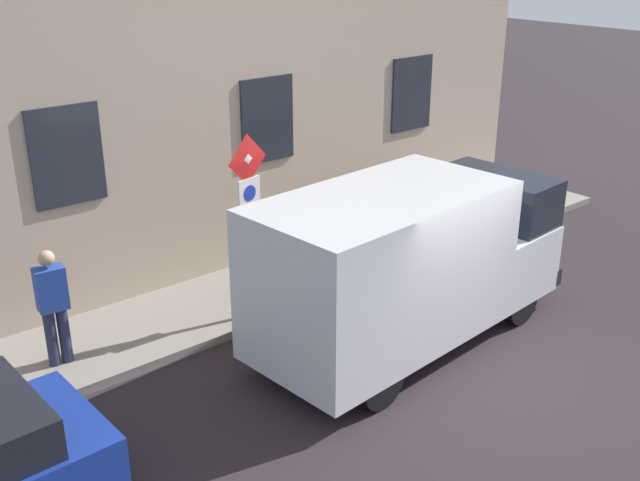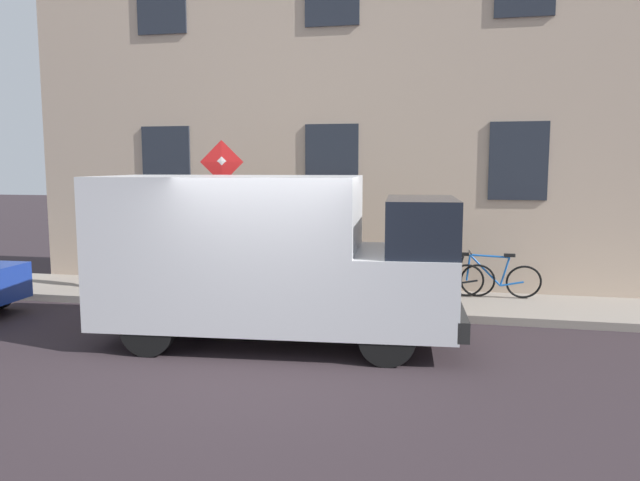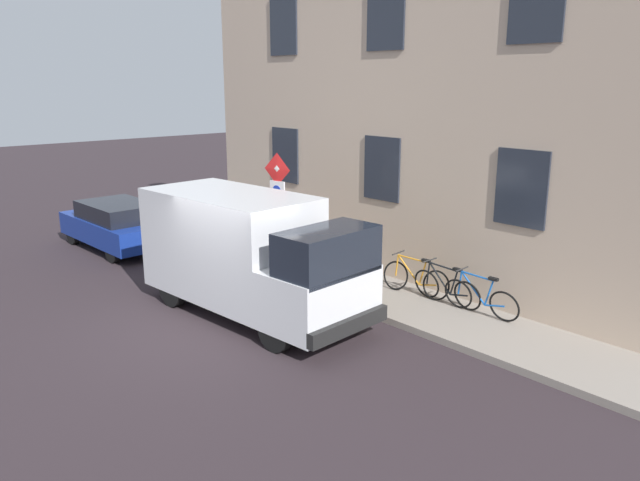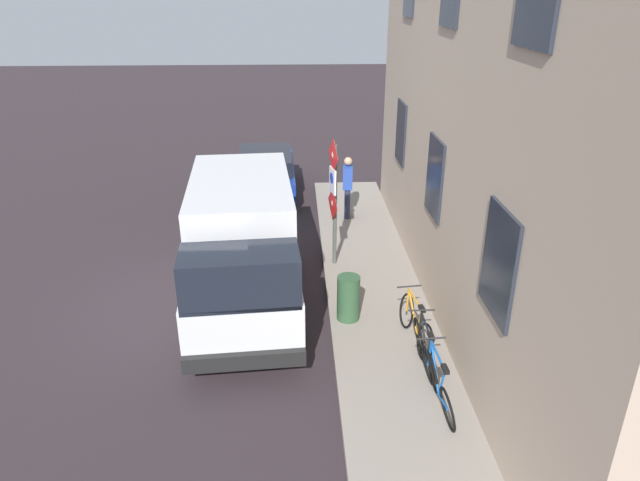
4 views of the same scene
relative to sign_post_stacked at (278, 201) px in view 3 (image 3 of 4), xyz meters
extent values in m
plane|color=#2D2328|center=(-2.92, -1.68, -1.94)|extent=(80.00, 80.00, 0.00)
cube|color=gray|center=(0.82, -1.68, -1.87)|extent=(2.04, 15.29, 0.14)
cube|color=#BFA58E|center=(2.18, -1.68, 2.33)|extent=(0.70, 13.29, 8.55)
cube|color=#232833|center=(1.81, -5.34, 0.79)|extent=(0.06, 1.10, 1.50)
cube|color=#232833|center=(1.81, -1.68, 0.79)|extent=(0.06, 1.10, 1.50)
cube|color=#232833|center=(1.81, 1.97, 0.79)|extent=(0.06, 1.10, 1.50)
cube|color=#232833|center=(1.81, -5.34, 4.21)|extent=(0.06, 1.10, 1.50)
cube|color=#232833|center=(1.81, -1.68, 4.21)|extent=(0.06, 1.10, 1.50)
cube|color=#232833|center=(1.81, 1.97, 4.21)|extent=(0.06, 1.10, 1.50)
cylinder|color=#474C47|center=(0.05, 0.01, -0.40)|extent=(0.09, 0.09, 2.81)
pyramid|color=silver|center=(-0.03, -0.01, 0.76)|extent=(0.14, 0.50, 0.50)
pyramid|color=red|center=(-0.03, 0.00, 0.76)|extent=(0.13, 0.55, 0.56)
cube|color=white|center=(-0.01, 0.00, 0.21)|extent=(0.13, 0.44, 0.56)
cylinder|color=#1933B2|center=(-0.04, 0.00, 0.27)|extent=(0.06, 0.24, 0.24)
pyramid|color=silver|center=(-0.03, -0.01, -0.34)|extent=(0.14, 0.50, 0.50)
pyramid|color=red|center=(-0.03, 0.00, -0.34)|extent=(0.13, 0.55, 0.56)
cube|color=silver|center=(-1.96, -0.87, -0.53)|extent=(2.28, 3.94, 2.18)
cube|color=silver|center=(-1.76, -3.47, -1.07)|extent=(2.10, 1.55, 1.10)
cube|color=black|center=(-1.74, -3.68, -0.17)|extent=(1.99, 1.12, 0.84)
cube|color=black|center=(-1.70, -4.21, -1.44)|extent=(2.01, 0.31, 0.28)
cylinder|color=black|center=(-0.90, -3.16, -1.56)|extent=(0.28, 0.77, 0.76)
cylinder|color=black|center=(-2.65, -3.30, -1.56)|extent=(0.28, 0.77, 0.76)
cylinder|color=black|center=(-1.15, 0.15, -1.56)|extent=(0.28, 0.77, 0.76)
cylinder|color=black|center=(-2.91, 0.02, -1.56)|extent=(0.28, 0.77, 0.76)
cube|color=navy|center=(-1.75, 5.40, -1.36)|extent=(1.86, 4.05, 0.64)
cube|color=black|center=(-1.75, 5.20, -0.86)|extent=(1.68, 2.44, 0.60)
cylinder|color=black|center=(-2.56, 6.70, -1.64)|extent=(0.20, 0.60, 0.60)
cylinder|color=black|center=(-1.02, 6.74, -1.64)|extent=(0.20, 0.60, 0.60)
cylinder|color=black|center=(-2.49, 4.06, -1.64)|extent=(0.20, 0.60, 0.60)
cylinder|color=black|center=(-0.94, 4.10, -1.64)|extent=(0.20, 0.60, 0.60)
torus|color=black|center=(1.26, -4.42, -1.47)|extent=(0.20, 0.67, 0.66)
torus|color=black|center=(1.31, -5.47, -1.47)|extent=(0.20, 0.67, 0.66)
cylinder|color=#1658B4|center=(1.27, -4.76, -1.27)|extent=(0.07, 0.60, 0.60)
cylinder|color=#1658B4|center=(1.28, -4.83, -1.00)|extent=(0.07, 0.73, 0.07)
cylinder|color=#1658B4|center=(1.29, -5.12, -1.28)|extent=(0.05, 0.19, 0.55)
cylinder|color=#1658B4|center=(1.30, -5.26, -1.52)|extent=(0.06, 0.43, 0.12)
cylinder|color=#1658B4|center=(1.26, -4.45, -1.23)|extent=(0.04, 0.09, 0.50)
cube|color=black|center=(1.30, -5.20, -0.97)|extent=(0.09, 0.20, 0.06)
cylinder|color=#262626|center=(1.26, -4.47, -0.93)|extent=(0.46, 0.05, 0.03)
torus|color=black|center=(1.28, -3.58, -1.47)|extent=(0.17, 0.66, 0.66)
torus|color=black|center=(1.29, -4.63, -1.47)|extent=(0.17, 0.66, 0.66)
cylinder|color=black|center=(1.28, -3.91, -1.27)|extent=(0.04, 0.60, 0.60)
cylinder|color=black|center=(1.28, -3.99, -1.00)|extent=(0.04, 0.73, 0.07)
cylinder|color=black|center=(1.29, -4.28, -1.28)|extent=(0.04, 0.18, 0.55)
cylinder|color=black|center=(1.29, -4.41, -1.52)|extent=(0.04, 0.43, 0.12)
cylinder|color=black|center=(1.28, -3.60, -1.23)|extent=(0.04, 0.09, 0.50)
cube|color=black|center=(1.29, -4.35, -0.97)|extent=(0.08, 0.20, 0.06)
cylinder|color=#262626|center=(1.28, -3.63, -0.93)|extent=(0.46, 0.03, 0.03)
torus|color=black|center=(1.22, -2.73, -1.47)|extent=(0.23, 0.67, 0.66)
torus|color=black|center=(1.35, -3.78, -1.47)|extent=(0.23, 0.67, 0.66)
cylinder|color=orange|center=(1.26, -3.07, -1.27)|extent=(0.11, 0.60, 0.60)
cylinder|color=orange|center=(1.27, -3.14, -1.00)|extent=(0.12, 0.73, 0.07)
cylinder|color=orange|center=(1.31, -3.43, -1.28)|extent=(0.06, 0.19, 0.55)
cylinder|color=orange|center=(1.32, -3.57, -1.52)|extent=(0.09, 0.43, 0.12)
cylinder|color=orange|center=(1.22, -2.76, -1.23)|extent=(0.05, 0.09, 0.50)
cube|color=black|center=(1.32, -3.50, -0.97)|extent=(0.10, 0.21, 0.06)
cylinder|color=#262626|center=(1.23, -2.78, -0.93)|extent=(0.46, 0.09, 0.03)
cylinder|color=#262B47|center=(0.61, 2.98, -1.38)|extent=(0.16, 0.16, 0.85)
cylinder|color=#262B47|center=(0.59, 2.80, -1.38)|extent=(0.16, 0.16, 0.85)
cube|color=#2545A5|center=(0.60, 2.89, -0.64)|extent=(0.30, 0.43, 0.62)
sphere|color=tan|center=(0.60, 2.89, -0.19)|extent=(0.22, 0.22, 0.22)
cylinder|color=#2D5133|center=(0.15, -2.42, -1.35)|extent=(0.44, 0.44, 0.90)
camera|label=1|loc=(-8.85, 5.97, 3.84)|focal=42.30mm
camera|label=2|loc=(-10.57, -4.07, 0.72)|focal=34.36mm
camera|label=3|loc=(-8.92, -11.53, 2.81)|focal=34.61mm
camera|label=4|loc=(-0.81, -11.85, 4.09)|focal=31.87mm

